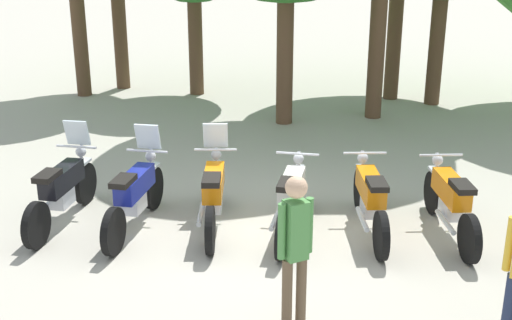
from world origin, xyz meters
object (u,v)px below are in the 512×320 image
Objects in this scene: motorcycle_3 at (291,199)px; motorcycle_0 at (62,189)px; motorcycle_1 at (135,194)px; motorcycle_4 at (370,198)px; person_1 at (295,242)px; motorcycle_5 at (450,201)px; motorcycle_2 at (214,193)px.

motorcycle_0 is at bearing 95.31° from motorcycle_3.
motorcycle_1 is at bearing -90.37° from motorcycle_0.
motorcycle_4 is 1.27× the size of person_1.
motorcycle_5 is (1.09, 0.05, 0.00)m from motorcycle_4.
motorcycle_4 is 1.09m from motorcycle_5.
motorcycle_5 is at bearing -94.35° from motorcycle_2.
motorcycle_1 is at bearing 12.54° from person_1.
motorcycle_0 is 1.01× the size of motorcycle_5.
person_1 is (0.22, -2.36, 0.51)m from motorcycle_3.
motorcycle_2 reaches higher than motorcycle_5.
motorcycle_3 is at bearing -99.61° from motorcycle_2.
motorcycle_3 is at bearing -85.83° from motorcycle_0.
motorcycle_2 is 1.09m from motorcycle_3.
motorcycle_5 is at bearing -95.89° from motorcycle_4.
motorcycle_5 is at bearing -80.73° from motorcycle_3.
motorcycle_3 is at bearing -82.67° from motorcycle_1.
motorcycle_2 reaches higher than motorcycle_3.
motorcycle_0 is 1.27× the size of person_1.
motorcycle_4 is (3.25, 0.31, -0.01)m from motorcycle_1.
motorcycle_5 is (5.43, 0.31, -0.01)m from motorcycle_0.
motorcycle_3 is at bearing -29.39° from person_1.
motorcycle_2 is 1.00× the size of motorcycle_3.
motorcycle_0 is 5.43m from motorcycle_5.
motorcycle_0 reaches higher than motorcycle_5.
motorcycle_3 is (2.17, 0.15, -0.01)m from motorcycle_1.
motorcycle_0 and motorcycle_2 have the same top height.
person_1 is (-0.86, -2.52, 0.51)m from motorcycle_4.
motorcycle_4 is at bearing 83.05° from motorcycle_5.
motorcycle_2 is at bearing -6.05° from person_1.
motorcycle_3 and motorcycle_4 have the same top height.
motorcycle_2 is 2.18m from motorcycle_4.
motorcycle_5 is at bearing -71.89° from person_1.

